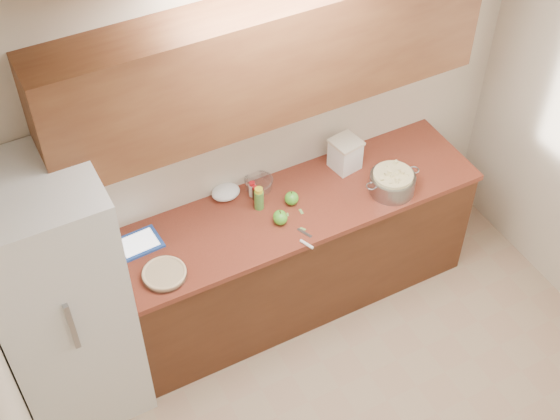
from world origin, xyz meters
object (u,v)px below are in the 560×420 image
flour_canister (345,154)px  tablet (139,244)px  pie (164,274)px  colander (392,182)px

flour_canister → tablet: flour_canister is taller
pie → colander: size_ratio=0.68×
flour_canister → pie: bearing=-167.0°
tablet → pie: bearing=-84.7°
pie → tablet: pie is taller
colander → flour_canister: bearing=114.1°
flour_canister → tablet: bearing=-179.2°
colander → flour_canister: size_ratio=1.76×
flour_canister → tablet: (-1.45, -0.02, -0.10)m
pie → flour_canister: flour_canister is taller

